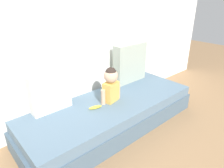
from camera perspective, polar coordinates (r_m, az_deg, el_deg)
The scene contains 7 objects.
ground_plane at distance 2.86m, azimuth -0.07°, elevation -11.45°, with size 12.00×12.00×0.00m, color #93704C.
back_wall at distance 2.83m, azimuth -7.87°, elevation 12.89°, with size 5.63×0.10×2.25m, color white.
couch at distance 2.76m, azimuth -0.08°, elevation -8.36°, with size 2.43×0.87×0.37m.
throw_pillow_left at distance 2.49m, azimuth -16.99°, elevation -2.02°, with size 0.47×0.16×0.48m, color silver.
throw_pillow_right at distance 3.19m, azimuth 4.99°, elevation 5.86°, with size 0.57×0.16×0.60m, color #99A393.
toddler at distance 2.58m, azimuth -0.33°, elevation 0.17°, with size 0.31×0.18×0.46m.
banana at distance 2.51m, azimuth -4.67°, elevation -6.47°, with size 0.17×0.04×0.04m, color yellow.
Camera 1 is at (-1.53, -1.75, 1.66)m, focal length 32.82 mm.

